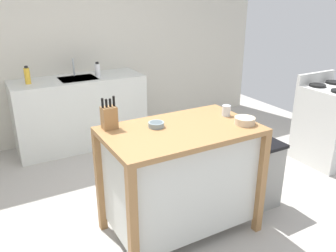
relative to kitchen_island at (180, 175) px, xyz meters
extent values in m
plane|color=#ADA8A0|center=(-0.19, 0.06, -0.51)|extent=(6.84, 6.84, 0.00)
cube|color=beige|center=(-0.19, 2.49, 0.79)|extent=(5.84, 0.10, 2.60)
cube|color=#9E7042|center=(0.00, 0.00, 0.39)|extent=(1.18, 0.72, 0.04)
cube|color=silver|center=(0.00, 0.00, -0.02)|extent=(1.08, 0.62, 0.78)
cube|color=#9E7042|center=(-0.56, -0.33, -0.07)|extent=(0.06, 0.06, 0.88)
cube|color=#9E7042|center=(0.56, -0.33, -0.07)|extent=(0.06, 0.06, 0.88)
cube|color=#9E7042|center=(-0.56, 0.33, -0.07)|extent=(0.06, 0.06, 0.88)
cube|color=#9E7042|center=(0.56, 0.33, -0.07)|extent=(0.06, 0.06, 0.88)
cube|color=#9E7042|center=(-0.47, 0.26, 0.49)|extent=(0.11, 0.09, 0.17)
cylinder|color=black|center=(-0.52, 0.26, 0.61)|extent=(0.02, 0.02, 0.07)
cylinder|color=black|center=(-0.49, 0.26, 0.61)|extent=(0.02, 0.02, 0.06)
cylinder|color=black|center=(-0.46, 0.26, 0.61)|extent=(0.02, 0.02, 0.06)
cylinder|color=black|center=(-0.43, 0.26, 0.62)|extent=(0.02, 0.02, 0.08)
cylinder|color=gray|center=(-0.15, 0.11, 0.43)|extent=(0.12, 0.12, 0.04)
cylinder|color=#49555B|center=(-0.15, 0.11, 0.44)|extent=(0.10, 0.10, 0.01)
cylinder|color=beige|center=(0.48, -0.17, 0.43)|extent=(0.16, 0.16, 0.05)
cylinder|color=gray|center=(0.48, -0.17, 0.46)|extent=(0.13, 0.13, 0.01)
cylinder|color=silver|center=(0.48, 0.06, 0.45)|extent=(0.07, 0.07, 0.09)
cube|color=gray|center=(0.83, -0.05, -0.21)|extent=(0.34, 0.26, 0.60)
cube|color=black|center=(0.83, -0.05, 0.10)|extent=(0.36, 0.28, 0.03)
cube|color=silver|center=(-0.20, 2.14, -0.07)|extent=(1.61, 0.60, 0.89)
cube|color=silver|center=(-0.20, 2.12, 0.37)|extent=(0.44, 0.36, 0.03)
cylinder|color=#B7BCC1|center=(-0.20, 2.28, 0.49)|extent=(0.02, 0.02, 0.22)
cylinder|color=yellow|center=(-0.78, 2.12, 0.47)|extent=(0.06, 0.06, 0.19)
cylinder|color=black|center=(-0.78, 2.12, 0.58)|extent=(0.04, 0.04, 0.02)
cylinder|color=white|center=(0.05, 2.10, 0.46)|extent=(0.07, 0.07, 0.16)
cylinder|color=black|center=(0.05, 2.10, 0.55)|extent=(0.04, 0.04, 0.02)
cube|color=silver|center=(2.19, 0.26, -0.07)|extent=(0.60, 0.60, 0.89)
cube|color=silver|center=(2.19, 0.54, 0.44)|extent=(0.60, 0.04, 0.12)
cylinder|color=black|center=(2.05, 0.40, 0.39)|extent=(0.18, 0.18, 0.02)
cylinder|color=black|center=(2.33, 0.40, 0.39)|extent=(0.18, 0.18, 0.02)
camera|label=1|loc=(-1.28, -2.08, 1.36)|focal=36.92mm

